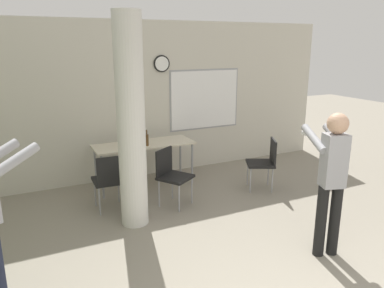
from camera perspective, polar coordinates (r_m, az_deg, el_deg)
name	(u,v)px	position (r m, az deg, el deg)	size (l,w,h in m)	color
wall_back	(135,101)	(6.84, -8.64, 6.49)	(8.00, 0.15, 2.80)	beige
support_pillar	(131,124)	(4.90, -9.26, 3.05)	(0.37, 0.37, 2.80)	silver
folding_table	(144,147)	(6.42, -7.32, -0.40)	(1.70, 0.63, 0.76)	beige
bottle_on_table	(147,140)	(6.24, -6.90, 0.66)	(0.06, 0.06, 0.27)	#4C3319
chair_table_front	(171,173)	(5.68, -3.16, -4.40)	(0.61, 0.61, 0.87)	black
chair_mid_room	(265,160)	(6.39, 11.02, -2.44)	(0.59, 0.59, 0.87)	black
chair_table_left	(109,178)	(5.59, -12.48, -5.08)	(0.45, 0.45, 0.87)	black
person_playing_side	(331,174)	(4.48, 20.46, -4.25)	(0.51, 0.70, 1.69)	black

